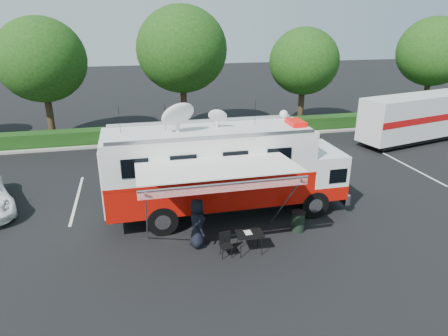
# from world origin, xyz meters

# --- Properties ---
(ground_plane) EXTENTS (120.00, 120.00, 0.00)m
(ground_plane) POSITION_xyz_m (0.00, 0.00, 0.00)
(ground_plane) COLOR black
(ground_plane) RESTS_ON ground
(back_border) EXTENTS (60.00, 6.14, 8.87)m
(back_border) POSITION_xyz_m (1.14, 12.90, 5.00)
(back_border) COLOR #9E998E
(back_border) RESTS_ON ground_plane
(stall_lines) EXTENTS (24.12, 5.50, 0.01)m
(stall_lines) POSITION_xyz_m (-0.50, 3.00, 0.00)
(stall_lines) COLOR silver
(stall_lines) RESTS_ON ground_plane
(command_truck) EXTENTS (10.02, 2.76, 4.82)m
(command_truck) POSITION_xyz_m (-0.09, -0.00, 2.06)
(command_truck) COLOR black
(command_truck) RESTS_ON ground_plane
(awning) EXTENTS (5.47, 2.81, 3.30)m
(awning) POSITION_xyz_m (-0.99, -2.86, 3.10)
(awning) COLOR white
(awning) RESTS_ON ground_plane
(person) EXTENTS (0.70, 0.98, 1.88)m
(person) POSITION_xyz_m (-1.67, -2.37, 0.00)
(person) COLOR black
(person) RESTS_ON ground_plane
(folding_table) EXTENTS (0.97, 0.71, 0.81)m
(folding_table) POSITION_xyz_m (0.05, -3.25, 0.76)
(folding_table) COLOR black
(folding_table) RESTS_ON ground_plane
(folding_chair) EXTENTS (0.46, 0.48, 0.89)m
(folding_chair) POSITION_xyz_m (-0.81, -3.18, 0.52)
(folding_chair) COLOR black
(folding_chair) RESTS_ON ground_plane
(trash_bin) EXTENTS (0.55, 0.55, 0.83)m
(trash_bin) POSITION_xyz_m (2.38, -2.16, 0.42)
(trash_bin) COLOR black
(trash_bin) RESTS_ON ground_plane
(semi_trailer) EXTENTS (10.57, 4.49, 3.19)m
(semi_trailer) POSITION_xyz_m (15.72, 7.59, 1.68)
(semi_trailer) COLOR silver
(semi_trailer) RESTS_ON ground_plane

